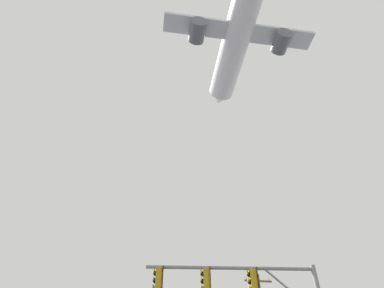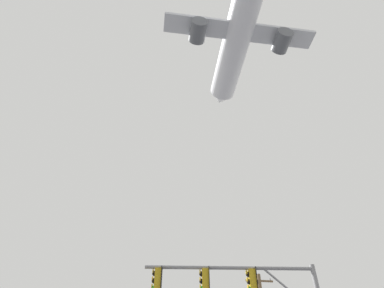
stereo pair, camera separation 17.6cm
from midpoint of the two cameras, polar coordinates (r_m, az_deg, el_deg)
The scene contains 1 object.
airplane at distance 49.42m, azimuth 8.36°, elevation 18.87°, with size 21.54×27.88×7.64m.
Camera 2 is at (-1.03, -6.42, 1.27)m, focal length 30.02 mm.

